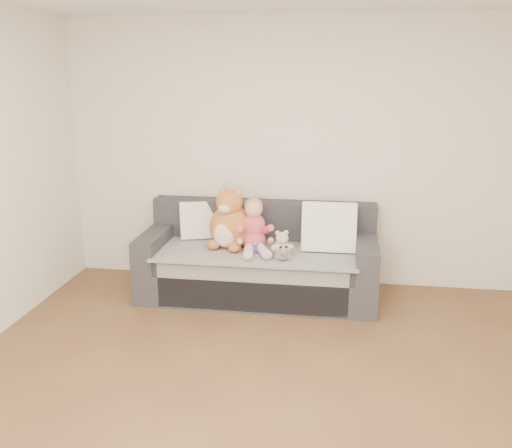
{
  "coord_description": "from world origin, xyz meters",
  "views": [
    {
      "loc": [
        0.47,
        -3.03,
        2.12
      ],
      "look_at": [
        -0.27,
        1.87,
        0.75
      ],
      "focal_mm": 40.0,
      "sensor_mm": 36.0,
      "label": 1
    }
  ],
  "objects_px": {
    "plush_cat": "(231,223)",
    "sippy_cup": "(255,247)",
    "sofa": "(259,263)",
    "teddy_bear": "(282,247)",
    "toddler": "(254,229)"
  },
  "relations": [
    {
      "from": "plush_cat",
      "to": "sippy_cup",
      "type": "xyz_separation_m",
      "value": [
        0.25,
        -0.14,
        -0.17
      ]
    },
    {
      "from": "sofa",
      "to": "plush_cat",
      "type": "height_order",
      "value": "plush_cat"
    },
    {
      "from": "plush_cat",
      "to": "teddy_bear",
      "type": "distance_m",
      "value": 0.58
    },
    {
      "from": "plush_cat",
      "to": "teddy_bear",
      "type": "bearing_deg",
      "value": -12.06
    },
    {
      "from": "plush_cat",
      "to": "sippy_cup",
      "type": "relative_size",
      "value": 5.99
    },
    {
      "from": "sofa",
      "to": "toddler",
      "type": "xyz_separation_m",
      "value": [
        -0.03,
        -0.09,
        0.37
      ]
    },
    {
      "from": "plush_cat",
      "to": "toddler",
      "type": "bearing_deg",
      "value": 0.02
    },
    {
      "from": "sofa",
      "to": "sippy_cup",
      "type": "distance_m",
      "value": 0.28
    },
    {
      "from": "teddy_bear",
      "to": "sippy_cup",
      "type": "bearing_deg",
      "value": 136.61
    },
    {
      "from": "sofa",
      "to": "toddler",
      "type": "distance_m",
      "value": 0.38
    },
    {
      "from": "plush_cat",
      "to": "sippy_cup",
      "type": "height_order",
      "value": "plush_cat"
    },
    {
      "from": "toddler",
      "to": "teddy_bear",
      "type": "height_order",
      "value": "toddler"
    },
    {
      "from": "sofa",
      "to": "plush_cat",
      "type": "distance_m",
      "value": 0.47
    },
    {
      "from": "sofa",
      "to": "toddler",
      "type": "bearing_deg",
      "value": -110.74
    },
    {
      "from": "sofa",
      "to": "teddy_bear",
      "type": "distance_m",
      "value": 0.46
    }
  ]
}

